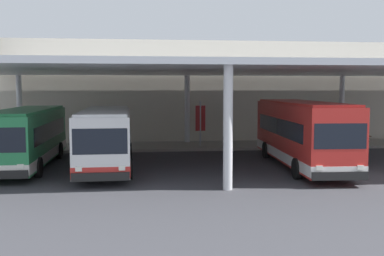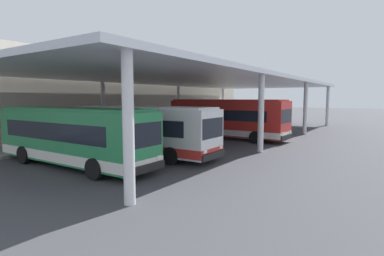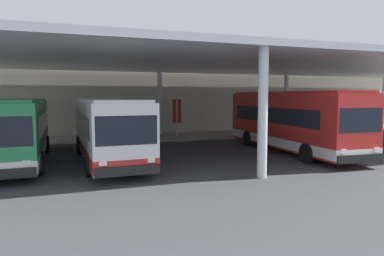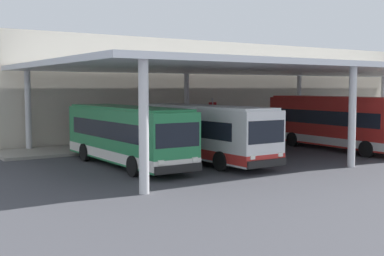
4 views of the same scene
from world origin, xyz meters
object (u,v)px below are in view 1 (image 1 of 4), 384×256
bus_second_bay (106,138)px  bus_middle_bay (301,133)px  trash_bin (317,136)px  bus_nearest_bay (27,137)px  banner_sign (200,121)px  bench_waiting (359,136)px

bus_second_bay → bus_middle_bay: bus_middle_bay is taller
trash_bin → bus_nearest_bay: bearing=-158.6°
banner_sign → trash_bin: bearing=6.4°
bus_nearest_bay → bus_second_bay: same height
bus_second_bay → banner_sign: (6.11, 7.56, 0.32)m
bus_middle_bay → banner_sign: bearing=118.5°
bus_nearest_bay → banner_sign: (10.41, 6.60, 0.32)m
bus_nearest_bay → trash_bin: bearing=21.4°
bench_waiting → trash_bin: trash_bin is taller
bench_waiting → banner_sign: bearing=-175.9°
bus_second_bay → trash_bin: bearing=29.5°
bus_middle_bay → banner_sign: (-4.44, 8.18, 0.14)m
bench_waiting → banner_sign: (-12.31, -0.88, 1.32)m
bus_second_bay → bus_nearest_bay: bearing=167.4°
bus_middle_bay → banner_sign: bus_middle_bay is taller
trash_bin → banner_sign: banner_sign is taller
bus_middle_bay → bus_nearest_bay: bearing=173.9°
bus_nearest_bay → bus_middle_bay: size_ratio=0.92×
bus_middle_bay → trash_bin: bearing=63.4°
bus_second_bay → trash_bin: (15.14, 8.57, -0.98)m
bus_nearest_bay → banner_sign: size_ratio=3.29×
bus_second_bay → bench_waiting: size_ratio=5.87×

